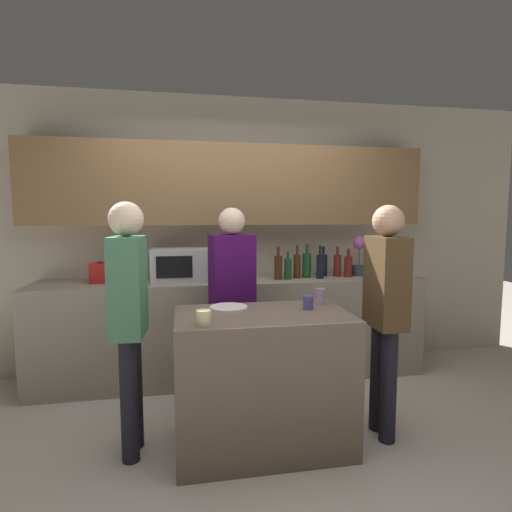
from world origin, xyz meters
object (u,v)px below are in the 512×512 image
(cup_1, at_px, (320,296))
(potted_plant, at_px, (359,256))
(cup_2, at_px, (204,318))
(person_right, at_px, (232,290))
(bottle_1, at_px, (288,269))
(cup_0, at_px, (308,302))
(toaster, at_px, (106,272))
(bottle_0, at_px, (278,267))
(bottle_5, at_px, (323,264))
(person_left, at_px, (386,302))
(bottle_4, at_px, (320,266))
(plate_on_island, at_px, (229,307))
(bottle_6, at_px, (337,265))
(bottle_2, at_px, (297,265))
(microwave, at_px, (180,264))
(bottle_7, at_px, (348,266))
(person_center, at_px, (129,308))
(bottle_3, at_px, (307,265))

(cup_1, bearing_deg, potted_plant, 53.22)
(cup_2, xyz_separation_m, person_right, (0.27, 0.82, -0.00))
(bottle_1, xyz_separation_m, person_right, (-0.59, -0.51, -0.09))
(potted_plant, height_order, cup_0, potted_plant)
(toaster, relative_size, cup_2, 2.86)
(person_right, bearing_deg, bottle_0, -146.46)
(bottle_5, relative_size, person_left, 0.18)
(cup_0, distance_m, person_right, 0.71)
(bottle_4, relative_size, bottle_5, 1.08)
(bottle_1, bearing_deg, bottle_0, 178.52)
(bottle_4, relative_size, plate_on_island, 1.22)
(bottle_6, distance_m, cup_2, 1.99)
(bottle_2, distance_m, bottle_6, 0.42)
(cup_2, bearing_deg, bottle_5, 49.82)
(microwave, bearing_deg, bottle_4, -5.45)
(microwave, height_order, bottle_6, microwave)
(bottle_5, height_order, cup_2, bottle_5)
(person_right, bearing_deg, bottle_1, -151.47)
(bottle_7, xyz_separation_m, cup_1, (-0.62, -0.96, -0.09))
(bottle_0, relative_size, person_left, 0.19)
(toaster, relative_size, bottle_6, 0.89)
(microwave, relative_size, cup_2, 5.71)
(toaster, distance_m, bottle_7, 2.27)
(toaster, xyz_separation_m, cup_2, (0.80, -1.44, -0.08))
(microwave, xyz_separation_m, cup_1, (0.99, -1.03, -0.13))
(bottle_0, bearing_deg, bottle_2, 15.28)
(bottle_6, height_order, person_center, person_center)
(bottle_1, xyz_separation_m, bottle_6, (0.53, 0.09, 0.01))
(bottle_6, distance_m, plate_on_island, 1.58)
(bottle_5, bearing_deg, microwave, -177.91)
(microwave, xyz_separation_m, potted_plant, (1.76, 0.00, 0.05))
(plate_on_island, xyz_separation_m, person_left, (1.05, -0.20, 0.04))
(microwave, distance_m, bottle_0, 0.91)
(toaster, relative_size, plate_on_island, 1.00)
(potted_plant, height_order, bottle_6, potted_plant)
(bottle_2, height_order, bottle_4, same)
(person_left, bearing_deg, potted_plant, -14.46)
(potted_plant, bearing_deg, toaster, -180.00)
(bottle_1, bearing_deg, bottle_6, 9.98)
(bottle_0, height_order, cup_1, bottle_0)
(toaster, bearing_deg, cup_2, -61.15)
(bottle_0, distance_m, person_center, 1.61)
(microwave, bearing_deg, bottle_3, -2.01)
(bottle_5, distance_m, cup_1, 1.16)
(bottle_7, relative_size, person_right, 0.17)
(potted_plant, relative_size, person_center, 0.24)
(potted_plant, xyz_separation_m, person_right, (-1.36, -0.62, -0.19))
(microwave, bearing_deg, person_right, -56.73)
(person_center, bearing_deg, potted_plant, 122.62)
(bottle_1, height_order, person_left, person_left)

